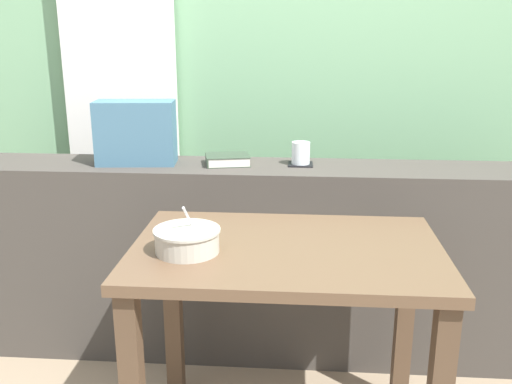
{
  "coord_description": "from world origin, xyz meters",
  "views": [
    {
      "loc": [
        0.11,
        -1.71,
        1.39
      ],
      "look_at": [
        -0.04,
        0.32,
        0.8
      ],
      "focal_mm": 39.89,
      "sensor_mm": 36.0,
      "label": 1
    }
  ],
  "objects_px": {
    "coaster_square": "(300,164)",
    "juice_glass": "(301,154)",
    "breakfast_table": "(286,287)",
    "soup_bowl": "(187,240)",
    "throw_pillow": "(136,133)",
    "closed_book": "(227,160)"
  },
  "relations": [
    {
      "from": "coaster_square",
      "to": "juice_glass",
      "type": "xyz_separation_m",
      "value": [
        0.0,
        0.0,
        0.04
      ]
    },
    {
      "from": "coaster_square",
      "to": "breakfast_table",
      "type": "bearing_deg",
      "value": -93.41
    },
    {
      "from": "closed_book",
      "to": "soup_bowl",
      "type": "bearing_deg",
      "value": -92.71
    },
    {
      "from": "throw_pillow",
      "to": "soup_bowl",
      "type": "distance_m",
      "value": 0.79
    },
    {
      "from": "juice_glass",
      "to": "soup_bowl",
      "type": "relative_size",
      "value": 0.45
    },
    {
      "from": "coaster_square",
      "to": "throw_pillow",
      "type": "distance_m",
      "value": 0.69
    },
    {
      "from": "throw_pillow",
      "to": "closed_book",
      "type": "bearing_deg",
      "value": 2.14
    },
    {
      "from": "soup_bowl",
      "to": "closed_book",
      "type": "bearing_deg",
      "value": 87.29
    },
    {
      "from": "coaster_square",
      "to": "juice_glass",
      "type": "height_order",
      "value": "juice_glass"
    },
    {
      "from": "breakfast_table",
      "to": "coaster_square",
      "type": "relative_size",
      "value": 9.59
    },
    {
      "from": "throw_pillow",
      "to": "coaster_square",
      "type": "bearing_deg",
      "value": 2.41
    },
    {
      "from": "coaster_square",
      "to": "throw_pillow",
      "type": "height_order",
      "value": "throw_pillow"
    },
    {
      "from": "closed_book",
      "to": "soup_bowl",
      "type": "distance_m",
      "value": 0.71
    },
    {
      "from": "breakfast_table",
      "to": "coaster_square",
      "type": "distance_m",
      "value": 0.7
    },
    {
      "from": "coaster_square",
      "to": "juice_glass",
      "type": "distance_m",
      "value": 0.04
    },
    {
      "from": "juice_glass",
      "to": "breakfast_table",
      "type": "bearing_deg",
      "value": -93.41
    },
    {
      "from": "breakfast_table",
      "to": "juice_glass",
      "type": "height_order",
      "value": "juice_glass"
    },
    {
      "from": "breakfast_table",
      "to": "throw_pillow",
      "type": "height_order",
      "value": "throw_pillow"
    },
    {
      "from": "closed_book",
      "to": "soup_bowl",
      "type": "xyz_separation_m",
      "value": [
        -0.03,
        -0.7,
        -0.09
      ]
    },
    {
      "from": "juice_glass",
      "to": "soup_bowl",
      "type": "bearing_deg",
      "value": -115.08
    },
    {
      "from": "breakfast_table",
      "to": "throw_pillow",
      "type": "bearing_deg",
      "value": 135.77
    },
    {
      "from": "breakfast_table",
      "to": "throw_pillow",
      "type": "relative_size",
      "value": 3.0
    }
  ]
}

